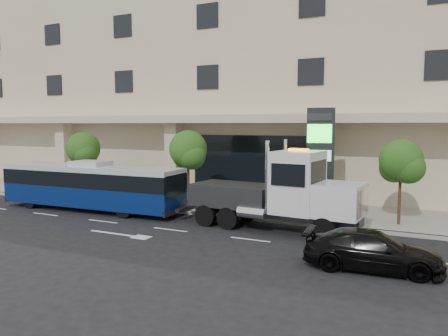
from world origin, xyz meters
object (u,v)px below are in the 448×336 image
object	(u,v)px
city_bus	(91,185)
signage_pylon	(320,162)
tow_truck	(281,194)
black_sedan	(372,250)

from	to	relation	value
city_bus	signage_pylon	world-z (taller)	signage_pylon
tow_truck	black_sedan	bearing A→B (deg)	-36.09
signage_pylon	black_sedan	bearing A→B (deg)	-76.87
city_bus	tow_truck	bearing A→B (deg)	-1.16
tow_truck	black_sedan	xyz separation A→B (m)	(4.47, -3.84, -1.05)
city_bus	black_sedan	size ratio (longest dim) A/B	2.46
black_sedan	signage_pylon	bearing A→B (deg)	21.19
tow_truck	signage_pylon	size ratio (longest dim) A/B	1.65
tow_truck	city_bus	bearing A→B (deg)	-174.91
city_bus	black_sedan	world-z (taller)	city_bus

